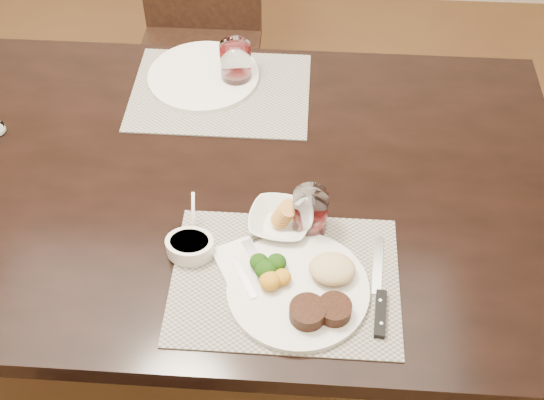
# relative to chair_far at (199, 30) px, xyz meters

# --- Properties ---
(ground_plane) EXTENTS (4.50, 4.50, 0.00)m
(ground_plane) POSITION_rel_chair_far_xyz_m (0.00, -0.93, -0.50)
(ground_plane) COLOR #492817
(ground_plane) RESTS_ON ground
(dining_table) EXTENTS (2.00, 1.00, 0.75)m
(dining_table) POSITION_rel_chair_far_xyz_m (0.00, -0.93, 0.16)
(dining_table) COLOR black
(dining_table) RESTS_ON ground
(chair_far) EXTENTS (0.42, 0.42, 0.90)m
(chair_far) POSITION_rel_chair_far_xyz_m (0.00, 0.00, 0.00)
(chair_far) COLOR black
(chair_far) RESTS_ON ground
(placemat_near) EXTENTS (0.46, 0.34, 0.00)m
(placemat_near) POSITION_rel_chair_far_xyz_m (0.36, -1.21, 0.25)
(placemat_near) COLOR gray
(placemat_near) RESTS_ON dining_table
(placemat_far) EXTENTS (0.46, 0.34, 0.00)m
(placemat_far) POSITION_rel_chair_far_xyz_m (0.16, -0.63, 0.25)
(placemat_far) COLOR gray
(placemat_far) RESTS_ON dining_table
(dinner_plate) EXTENTS (0.28, 0.28, 0.05)m
(dinner_plate) POSITION_rel_chair_far_xyz_m (0.40, -1.24, 0.27)
(dinner_plate) COLOR silver
(dinner_plate) RESTS_ON placemat_near
(napkin_fork) EXTENTS (0.15, 0.18, 0.02)m
(napkin_fork) POSITION_rel_chair_far_xyz_m (0.28, -1.20, 0.26)
(napkin_fork) COLOR white
(napkin_fork) RESTS_ON placemat_near
(steak_knife) EXTENTS (0.03, 0.25, 0.01)m
(steak_knife) POSITION_rel_chair_far_xyz_m (0.55, -1.25, 0.26)
(steak_knife) COLOR silver
(steak_knife) RESTS_ON placemat_near
(cracker_bowl) EXTENTS (0.15, 0.15, 0.06)m
(cracker_bowl) POSITION_rel_chair_far_xyz_m (0.34, -1.07, 0.27)
(cracker_bowl) COLOR silver
(cracker_bowl) RESTS_ON placemat_near
(sauce_ramekin) EXTENTS (0.10, 0.15, 0.08)m
(sauce_ramekin) POSITION_rel_chair_far_xyz_m (0.16, -1.15, 0.27)
(sauce_ramekin) COLOR silver
(sauce_ramekin) RESTS_ON placemat_near
(wine_glass_near) EXTENTS (0.07, 0.07, 0.10)m
(wine_glass_near) POSITION_rel_chair_far_xyz_m (0.41, -1.07, 0.30)
(wine_glass_near) COLOR silver
(wine_glass_near) RESTS_ON placemat_near
(far_plate) EXTENTS (0.29, 0.29, 0.01)m
(far_plate) POSITION_rel_chair_far_xyz_m (0.11, -0.58, 0.26)
(far_plate) COLOR silver
(far_plate) RESTS_ON placemat_far
(wine_glass_far) EXTENTS (0.08, 0.08, 0.11)m
(wine_glass_far) POSITION_rel_chair_far_xyz_m (0.20, -0.58, 0.30)
(wine_glass_far) COLOR silver
(wine_glass_far) RESTS_ON placemat_far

